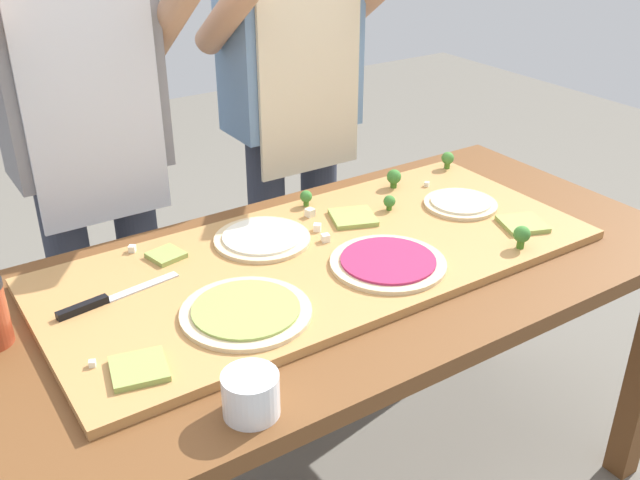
{
  "coord_description": "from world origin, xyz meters",
  "views": [
    {
      "loc": [
        -0.87,
        -1.2,
        1.63
      ],
      "look_at": [
        -0.04,
        0.05,
        0.84
      ],
      "focal_mm": 40.52,
      "sensor_mm": 36.0,
      "label": 1
    }
  ],
  "objects_px": {
    "prep_table": "(345,300)",
    "flour_cup": "(251,397)",
    "pizza_slice_near_left": "(353,217)",
    "broccoli_floret_back_mid": "(306,197)",
    "broccoli_floret_front_left": "(394,177)",
    "cook_left": "(87,134)",
    "pizza_whole_white_garlic": "(262,238)",
    "cheese_crumble_e": "(427,184)",
    "broccoli_floret_front_mid": "(389,202)",
    "chefs_knife": "(103,301)",
    "pizza_whole_beet_magenta": "(388,262)",
    "broccoli_floret_back_right": "(448,159)",
    "cook_right": "(293,96)",
    "cheese_crumble_d": "(317,227)",
    "cheese_crumble_b": "(92,363)",
    "broccoli_floret_front_right": "(522,235)",
    "pizza_slice_far_right": "(139,369)",
    "pizza_whole_cheese_artichoke": "(461,203)",
    "pizza_slice_far_left": "(166,255)",
    "pizza_slice_near_right": "(523,224)",
    "pizza_whole_pesto_green": "(246,311)",
    "cheese_crumble_a": "(310,213)"
  },
  "relations": [
    {
      "from": "cheese_crumble_b",
      "to": "cook_left",
      "type": "distance_m",
      "value": 0.78
    },
    {
      "from": "broccoli_floret_front_mid",
      "to": "flour_cup",
      "type": "distance_m",
      "value": 0.83
    },
    {
      "from": "broccoli_floret_front_mid",
      "to": "broccoli_floret_front_right",
      "type": "bearing_deg",
      "value": -69.3
    },
    {
      "from": "prep_table",
      "to": "pizza_whole_pesto_green",
      "type": "xyz_separation_m",
      "value": [
        -0.31,
        -0.09,
        0.13
      ]
    },
    {
      "from": "broccoli_floret_front_left",
      "to": "broccoli_floret_front_mid",
      "type": "height_order",
      "value": "broccoli_floret_front_left"
    },
    {
      "from": "prep_table",
      "to": "broccoli_floret_back_mid",
      "type": "relative_size",
      "value": 38.3
    },
    {
      "from": "pizza_whole_cheese_artichoke",
      "to": "cook_left",
      "type": "relative_size",
      "value": 0.12
    },
    {
      "from": "flour_cup",
      "to": "broccoli_floret_back_right",
      "type": "bearing_deg",
      "value": 31.43
    },
    {
      "from": "flour_cup",
      "to": "broccoli_floret_front_mid",
      "type": "bearing_deg",
      "value": 35.28
    },
    {
      "from": "chefs_knife",
      "to": "pizza_whole_beet_magenta",
      "type": "height_order",
      "value": "same"
    },
    {
      "from": "prep_table",
      "to": "pizza_whole_white_garlic",
      "type": "xyz_separation_m",
      "value": [
        -0.13,
        0.17,
        0.13
      ]
    },
    {
      "from": "cheese_crumble_d",
      "to": "cook_right",
      "type": "bearing_deg",
      "value": 64.61
    },
    {
      "from": "pizza_whole_beet_magenta",
      "to": "cheese_crumble_e",
      "type": "bearing_deg",
      "value": 38.44
    },
    {
      "from": "pizza_slice_far_right",
      "to": "broccoli_floret_back_right",
      "type": "xyz_separation_m",
      "value": [
        1.13,
        0.43,
        0.02
      ]
    },
    {
      "from": "prep_table",
      "to": "broccoli_floret_front_mid",
      "type": "bearing_deg",
      "value": 30.49
    },
    {
      "from": "chefs_knife",
      "to": "broccoli_floret_back_mid",
      "type": "bearing_deg",
      "value": 15.72
    },
    {
      "from": "broccoli_floret_front_left",
      "to": "cheese_crumble_b",
      "type": "relative_size",
      "value": 4.42
    },
    {
      "from": "pizza_slice_near_right",
      "to": "broccoli_floret_back_right",
      "type": "height_order",
      "value": "broccoli_floret_back_right"
    },
    {
      "from": "prep_table",
      "to": "broccoli_floret_back_right",
      "type": "height_order",
      "value": "broccoli_floret_back_right"
    },
    {
      "from": "broccoli_floret_front_right",
      "to": "pizza_slice_near_left",
      "type": "bearing_deg",
      "value": 125.06
    },
    {
      "from": "cook_right",
      "to": "pizza_slice_far_left",
      "type": "bearing_deg",
      "value": -145.67
    },
    {
      "from": "pizza_whole_cheese_artichoke",
      "to": "cheese_crumble_a",
      "type": "height_order",
      "value": "cheese_crumble_a"
    },
    {
      "from": "cheese_crumble_b",
      "to": "flour_cup",
      "type": "xyz_separation_m",
      "value": [
        0.19,
        -0.25,
        0.01
      ]
    },
    {
      "from": "pizza_slice_far_left",
      "to": "cook_right",
      "type": "bearing_deg",
      "value": 34.33
    },
    {
      "from": "broccoli_floret_front_left",
      "to": "cook_left",
      "type": "distance_m",
      "value": 0.84
    },
    {
      "from": "pizza_slice_far_right",
      "to": "cook_left",
      "type": "relative_size",
      "value": 0.06
    },
    {
      "from": "broccoli_floret_front_left",
      "to": "cheese_crumble_d",
      "type": "distance_m",
      "value": 0.35
    },
    {
      "from": "broccoli_floret_front_right",
      "to": "cheese_crumble_b",
      "type": "xyz_separation_m",
      "value": [
        -1.0,
        0.11,
        -0.03
      ]
    },
    {
      "from": "flour_cup",
      "to": "cook_right",
      "type": "xyz_separation_m",
      "value": [
        0.68,
        0.97,
        0.17
      ]
    },
    {
      "from": "cheese_crumble_e",
      "to": "flour_cup",
      "type": "relative_size",
      "value": 0.13
    },
    {
      "from": "cheese_crumble_e",
      "to": "prep_table",
      "type": "bearing_deg",
      "value": -154.25
    },
    {
      "from": "pizza_whole_beet_magenta",
      "to": "broccoli_floret_front_mid",
      "type": "height_order",
      "value": "broccoli_floret_front_mid"
    },
    {
      "from": "pizza_whole_beet_magenta",
      "to": "broccoli_floret_back_right",
      "type": "distance_m",
      "value": 0.63
    },
    {
      "from": "pizza_whole_white_garlic",
      "to": "pizza_whole_cheese_artichoke",
      "type": "bearing_deg",
      "value": -12.06
    },
    {
      "from": "broccoli_floret_back_mid",
      "to": "broccoli_floret_back_right",
      "type": "height_order",
      "value": "broccoli_floret_back_right"
    },
    {
      "from": "pizza_slice_near_left",
      "to": "prep_table",
      "type": "bearing_deg",
      "value": -130.74
    },
    {
      "from": "pizza_slice_near_left",
      "to": "broccoli_floret_front_left",
      "type": "distance_m",
      "value": 0.24
    },
    {
      "from": "prep_table",
      "to": "flour_cup",
      "type": "xyz_separation_m",
      "value": [
        -0.44,
        -0.34,
        0.14
      ]
    },
    {
      "from": "pizza_slice_far_right",
      "to": "broccoli_floret_front_left",
      "type": "height_order",
      "value": "broccoli_floret_front_left"
    },
    {
      "from": "pizza_whole_white_garlic",
      "to": "cook_left",
      "type": "height_order",
      "value": "cook_left"
    },
    {
      "from": "pizza_slice_near_left",
      "to": "broccoli_floret_front_left",
      "type": "height_order",
      "value": "broccoli_floret_front_left"
    },
    {
      "from": "pizza_whole_pesto_green",
      "to": "cheese_crumble_b",
      "type": "distance_m",
      "value": 0.32
    },
    {
      "from": "pizza_whole_beet_magenta",
      "to": "broccoli_floret_front_right",
      "type": "distance_m",
      "value": 0.34
    },
    {
      "from": "pizza_slice_near_left",
      "to": "broccoli_floret_back_mid",
      "type": "distance_m",
      "value": 0.15
    },
    {
      "from": "pizza_whole_cheese_artichoke",
      "to": "pizza_whole_pesto_green",
      "type": "relative_size",
      "value": 0.72
    },
    {
      "from": "chefs_knife",
      "to": "cheese_crumble_e",
      "type": "relative_size",
      "value": 21.81
    },
    {
      "from": "pizza_whole_cheese_artichoke",
      "to": "chefs_knife",
      "type": "bearing_deg",
      "value": 176.68
    },
    {
      "from": "pizza_slice_far_right",
      "to": "cheese_crumble_b",
      "type": "bearing_deg",
      "value": 136.71
    },
    {
      "from": "broccoli_floret_front_left",
      "to": "cook_left",
      "type": "xyz_separation_m",
      "value": [
        -0.73,
        0.38,
        0.16
      ]
    },
    {
      "from": "broccoli_floret_front_left",
      "to": "broccoli_floret_back_right",
      "type": "relative_size",
      "value": 1.04
    }
  ]
}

